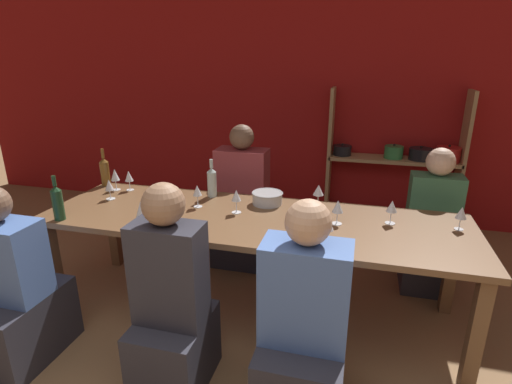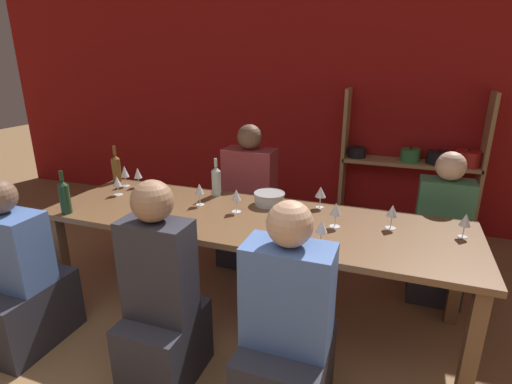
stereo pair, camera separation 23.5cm
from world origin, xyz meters
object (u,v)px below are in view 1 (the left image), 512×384
person_far_b (243,212)px  wine_glass_red_f (197,191)px  wine_glass_empty_b (328,225)px  person_near_c (12,299)px  wine_glass_empty_a (115,175)px  wine_glass_empty_d (338,207)px  wine_glass_red_c (109,186)px  wine_glass_empty_c (236,196)px  person_far_a (429,237)px  person_near_b (303,339)px  wine_glass_red_b (129,177)px  wine_bottle_dark (105,171)px  shelf_unit (394,181)px  wine_glass_red_e (141,210)px  wine_bottle_amber (58,202)px  wine_glass_red_g (461,214)px  wine_glass_red_a (318,191)px  mixing_bowl (267,198)px  dining_table (252,227)px  wine_glass_red_d (392,207)px  wine_bottle_green (212,182)px  person_near_a (172,314)px

person_far_b → wine_glass_red_f: bearing=79.8°
wine_glass_empty_b → person_near_c: (-1.83, -0.57, -0.46)m
wine_glass_empty_a → wine_glass_empty_d: (1.82, -0.25, -0.01)m
wine_glass_red_c → wine_glass_empty_c: (1.03, -0.02, 0.02)m
person_far_a → person_near_b: person_near_b is taller
wine_glass_red_b → person_far_b: person_far_b is taller
wine_bottle_dark → wine_glass_red_f: (0.97, -0.28, -0.00)m
wine_glass_empty_d → wine_glass_red_b: bearing=171.0°
shelf_unit → person_near_b: shelf_unit is taller
wine_glass_red_e → wine_glass_red_f: size_ratio=1.07×
wine_glass_empty_d → person_near_c: size_ratio=0.15×
wine_bottle_amber → person_near_c: bearing=-96.0°
wine_glass_red_f → wine_glass_red_g: wine_glass_red_f is taller
wine_bottle_dark → wine_glass_empty_d: (1.98, -0.34, -0.01)m
wine_glass_red_f → wine_glass_empty_d: 1.01m
person_far_a → person_near_b: 1.70m
wine_glass_red_a → person_near_b: (0.07, -1.10, -0.44)m
mixing_bowl → person_near_b: bearing=-67.1°
dining_table → person_far_b: 0.88m
wine_bottle_dark → wine_glass_red_d: bearing=-5.9°
wine_bottle_dark → person_near_c: 1.29m
wine_glass_red_e → wine_glass_red_a: bearing=33.6°
wine_glass_empty_a → wine_glass_empty_b: size_ratio=1.20×
wine_glass_red_f → wine_glass_red_g: bearing=1.8°
wine_glass_red_c → wine_glass_empty_d: (1.73, -0.04, 0.01)m
shelf_unit → wine_glass_empty_d: size_ratio=9.05×
wine_glass_red_a → person_far_b: person_far_b is taller
wine_glass_empty_b → wine_glass_red_g: (0.80, 0.39, 0.00)m
wine_glass_red_g → wine_bottle_green: bearing=173.7°
shelf_unit → wine_glass_red_d: shelf_unit is taller
wine_glass_empty_a → person_near_b: 2.07m
wine_glass_red_f → person_far_a: bearing=20.8°
wine_bottle_dark → wine_glass_empty_c: wine_bottle_dark is taller
dining_table → wine_glass_red_d: (0.91, 0.13, 0.19)m
wine_glass_red_a → wine_glass_red_g: (0.92, -0.20, -0.01)m
mixing_bowl → wine_glass_red_f: size_ratio=1.40×
wine_glass_empty_b → person_near_a: person_near_a is taller
dining_table → wine_bottle_green: wine_bottle_green is taller
mixing_bowl → wine_bottle_green: size_ratio=0.78×
dining_table → wine_glass_empty_a: size_ratio=16.32×
wine_glass_red_e → person_far_a: size_ratio=0.15×
wine_bottle_green → person_far_b: person_far_b is taller
person_near_a → person_near_b: size_ratio=1.02×
wine_glass_red_a → person_near_a: 1.36m
person_far_a → person_near_b: size_ratio=0.97×
wine_bottle_dark → wine_glass_red_c: size_ratio=2.03×
person_far_b → person_near_c: 1.89m
wine_glass_empty_c → person_far_b: (-0.18, 0.74, -0.42)m
wine_bottle_green → wine_glass_empty_d: (0.99, -0.31, -0.00)m
wine_glass_red_e → wine_glass_empty_c: (0.51, 0.41, 0.00)m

